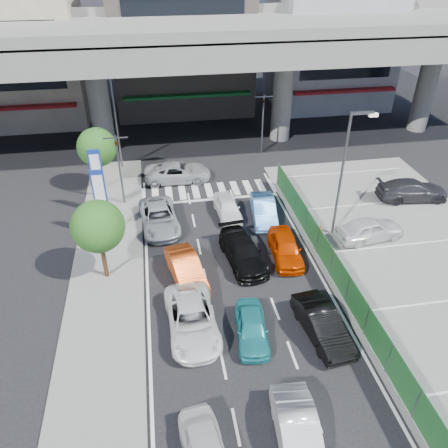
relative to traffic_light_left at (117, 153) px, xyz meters
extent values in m
plane|color=black|center=(6.20, -12.00, -3.94)|extent=(120.00, 120.00, 0.00)
cube|color=slate|center=(17.20, -10.00, -3.91)|extent=(12.00, 28.00, 0.06)
cube|color=slate|center=(-0.80, -8.00, -3.88)|extent=(4.00, 30.00, 0.12)
cylinder|color=slate|center=(-1.80, 10.00, 0.06)|extent=(1.80, 1.80, 8.00)
cylinder|color=slate|center=(14.20, 10.00, 0.06)|extent=(1.80, 1.80, 8.00)
cylinder|color=slate|center=(28.20, 10.00, 0.06)|extent=(1.80, 1.80, 8.00)
cube|color=slate|center=(6.20, 10.00, 5.06)|extent=(64.00, 14.00, 2.00)
cube|color=slate|center=(6.20, 3.20, 6.36)|extent=(64.00, 0.40, 0.90)
cube|color=slate|center=(6.20, 16.80, 6.36)|extent=(64.00, 0.40, 0.90)
cube|color=gray|center=(-9.80, 20.00, 2.56)|extent=(12.00, 10.00, 13.00)
cube|color=maroon|center=(-9.80, 14.90, -1.14)|extent=(10.80, 1.60, 0.25)
cube|color=black|center=(-9.80, 14.98, 3.21)|extent=(9.60, 0.10, 5.85)
cube|color=gray|center=(6.20, 21.00, 3.56)|extent=(14.00, 10.00, 15.00)
cube|color=#166E2C|center=(6.20, 15.90, -1.14)|extent=(12.60, 1.60, 0.25)
cube|color=black|center=(6.20, 15.98, 4.31)|extent=(11.20, 0.10, 6.75)
cube|color=gray|center=(22.20, 20.00, 2.06)|extent=(12.00, 10.00, 12.00)
cube|color=maroon|center=(22.20, 14.90, -1.14)|extent=(10.80, 1.60, 0.25)
cube|color=black|center=(22.20, 14.98, 2.66)|extent=(9.60, 0.10, 5.40)
cylinder|color=#595B60|center=(0.00, 0.00, -1.34)|extent=(0.14, 0.14, 5.20)
cube|color=#595B60|center=(0.00, 0.00, 1.06)|extent=(1.60, 0.08, 0.08)
imported|color=black|center=(0.00, 0.00, 0.76)|extent=(0.26, 1.24, 0.50)
cylinder|color=#595B60|center=(11.70, 7.00, -1.34)|extent=(0.14, 0.14, 5.20)
cube|color=#595B60|center=(11.70, 7.00, 1.06)|extent=(1.60, 0.08, 0.08)
imported|color=black|center=(11.70, 7.00, 0.76)|extent=(0.26, 1.24, 0.50)
cylinder|color=#595B60|center=(13.20, -6.00, 0.06)|extent=(0.16, 0.16, 8.00)
cube|color=#595B60|center=(13.80, -6.00, 3.96)|extent=(1.40, 0.15, 0.15)
cube|color=silver|center=(14.50, -6.00, 3.81)|extent=(0.50, 0.22, 0.18)
cylinder|color=#595B60|center=(-0.30, 6.00, 0.06)|extent=(0.16, 0.16, 8.00)
cube|color=#595B60|center=(0.30, 6.00, 3.96)|extent=(1.40, 0.15, 0.15)
cube|color=silver|center=(1.00, 6.00, 3.81)|extent=(0.50, 0.22, 0.18)
cylinder|color=#595B60|center=(-1.00, -4.00, -2.84)|extent=(0.10, 0.10, 2.20)
cube|color=navy|center=(-1.00, -4.00, -0.74)|extent=(0.80, 0.12, 3.00)
cube|color=white|center=(-1.00, -4.07, -0.74)|extent=(0.60, 0.02, 2.40)
cylinder|color=#595B60|center=(-1.40, -1.00, -2.84)|extent=(0.10, 0.10, 2.20)
cube|color=navy|center=(-1.40, -1.00, -0.74)|extent=(0.80, 0.12, 3.00)
cube|color=white|center=(-1.40, -1.07, -0.74)|extent=(0.60, 0.02, 2.40)
cylinder|color=#382314|center=(-0.80, -8.00, -2.74)|extent=(0.24, 0.24, 2.40)
sphere|color=#164915|center=(-0.80, -8.00, -0.54)|extent=(2.80, 2.80, 2.80)
cylinder|color=#382314|center=(-1.60, 2.50, -2.74)|extent=(0.24, 0.24, 2.40)
sphere|color=#164915|center=(-1.60, 2.50, -0.54)|extent=(2.80, 2.80, 2.80)
imported|color=silver|center=(6.70, -19.14, -3.25)|extent=(1.80, 4.29, 1.38)
imported|color=white|center=(3.48, -12.70, -3.25)|extent=(2.50, 5.06, 1.38)
imported|color=teal|center=(6.19, -13.63, -3.32)|extent=(1.82, 3.72, 1.22)
imported|color=black|center=(9.48, -14.05, -3.25)|extent=(1.94, 4.33, 1.38)
imported|color=#E3541A|center=(3.56, -8.92, -3.25)|extent=(2.24, 4.39, 1.38)
imported|color=black|center=(6.96, -7.86, -3.25)|extent=(2.52, 4.96, 1.38)
imported|color=#CA3300|center=(9.50, -7.91, -3.25)|extent=(1.91, 4.15, 1.38)
imported|color=#B5B8BE|center=(2.34, -3.33, -3.25)|extent=(2.72, 5.15, 1.38)
imported|color=white|center=(6.97, -2.72, -3.31)|extent=(1.69, 3.77, 1.26)
imported|color=#5498E4|center=(9.28, -3.54, -3.25)|extent=(1.96, 4.33, 1.38)
imported|color=#ADB1B5|center=(4.05, 2.98, -3.23)|extent=(5.19, 2.54, 1.42)
imported|color=silver|center=(15.14, -7.03, -3.14)|extent=(4.49, 2.29, 1.46)
imported|color=#2C2C30|center=(20.39, -2.82, -3.15)|extent=(5.21, 2.54, 1.46)
cone|color=#F2430D|center=(12.41, -5.88, -3.56)|extent=(0.42, 0.42, 0.63)
camera|label=1|loc=(2.50, -27.62, 11.93)|focal=35.00mm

